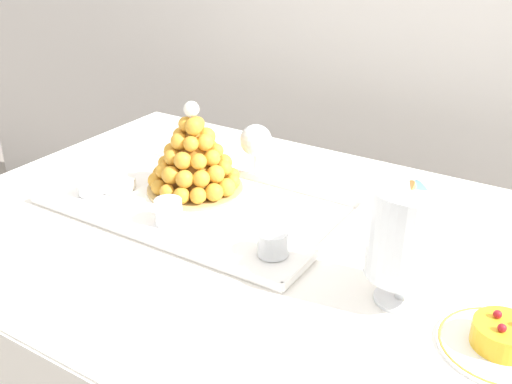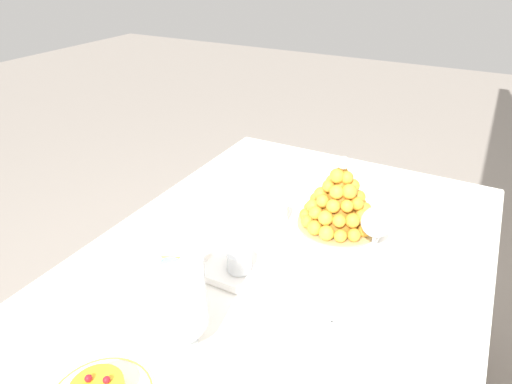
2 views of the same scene
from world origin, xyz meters
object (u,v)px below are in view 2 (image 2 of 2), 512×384
(serving_tray, at_px, (310,229))
(wine_glass, at_px, (376,223))
(dessert_cup_left, at_px, (314,180))
(dessert_cup_centre, at_px, (239,262))
(croquembouche, at_px, (339,202))
(dessert_cup_mid_left, at_px, (278,213))
(creme_brulee_ramekin, at_px, (327,190))
(macaron_goblet, at_px, (170,293))

(serving_tray, bearing_deg, wine_glass, 77.30)
(dessert_cup_left, distance_m, dessert_cup_centre, 0.51)
(dessert_cup_centre, height_order, wine_glass, wine_glass)
(dessert_cup_left, height_order, dessert_cup_centre, dessert_cup_left)
(serving_tray, height_order, wine_glass, wine_glass)
(serving_tray, relative_size, croquembouche, 2.94)
(dessert_cup_mid_left, xyz_separation_m, creme_brulee_ramekin, (-0.22, 0.07, -0.01))
(serving_tray, xyz_separation_m, macaron_goblet, (0.53, -0.09, 0.13))
(dessert_cup_centre, bearing_deg, serving_tray, 161.00)
(dessert_cup_centre, distance_m, wine_glass, 0.36)
(macaron_goblet, bearing_deg, serving_tray, 170.29)
(serving_tray, xyz_separation_m, croquembouche, (-0.05, 0.06, 0.09))
(creme_brulee_ramekin, relative_size, wine_glass, 0.59)
(dessert_cup_left, distance_m, wine_glass, 0.41)
(croquembouche, xyz_separation_m, dessert_cup_centre, (0.31, -0.15, -0.06))
(creme_brulee_ramekin, bearing_deg, dessert_cup_centre, -7.15)
(dessert_cup_left, height_order, wine_glass, wine_glass)
(dessert_cup_mid_left, height_order, dessert_cup_centre, dessert_cup_mid_left)
(creme_brulee_ramekin, height_order, wine_glass, wine_glass)
(dessert_cup_centre, distance_m, creme_brulee_ramekin, 0.48)
(croquembouche, distance_m, macaron_goblet, 0.60)
(croquembouche, xyz_separation_m, macaron_goblet, (0.57, -0.15, 0.05))
(dessert_cup_left, relative_size, macaron_goblet, 0.24)
(dessert_cup_mid_left, xyz_separation_m, dessert_cup_centre, (0.26, 0.01, -0.00))
(croquembouche, relative_size, dessert_cup_left, 4.00)
(serving_tray, xyz_separation_m, creme_brulee_ramekin, (-0.22, -0.03, 0.02))
(dessert_cup_mid_left, relative_size, macaron_goblet, 0.25)
(dessert_cup_left, height_order, dessert_cup_mid_left, dessert_cup_mid_left)
(serving_tray, height_order, croquembouche, croquembouche)
(dessert_cup_centre, bearing_deg, creme_brulee_ramekin, 172.85)
(croquembouche, height_order, macaron_goblet, macaron_goblet)
(wine_glass, bearing_deg, dessert_cup_mid_left, -97.27)
(serving_tray, xyz_separation_m, dessert_cup_left, (-0.25, -0.09, 0.03))
(creme_brulee_ramekin, bearing_deg, dessert_cup_mid_left, -17.87)
(dessert_cup_left, distance_m, creme_brulee_ramekin, 0.07)
(macaron_goblet, height_order, wine_glass, macaron_goblet)
(dessert_cup_mid_left, bearing_deg, croquembouche, 108.50)
(macaron_goblet, distance_m, wine_glass, 0.56)
(wine_glass, bearing_deg, dessert_cup_left, -136.07)
(serving_tray, distance_m, dessert_cup_centre, 0.28)
(serving_tray, bearing_deg, croquembouche, 128.27)
(croquembouche, height_order, dessert_cup_centre, croquembouche)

